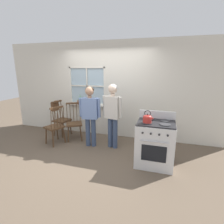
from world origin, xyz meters
name	(u,v)px	position (x,y,z in m)	size (l,w,h in m)	color
ground_plane	(90,156)	(0.00, 0.00, 0.00)	(16.00, 16.00, 0.00)	brown
wall_back	(109,90)	(0.03, 1.40, 1.34)	(6.40, 0.16, 2.70)	silver
chair_by_window	(61,120)	(-1.32, 0.96, 0.46)	(0.49, 0.50, 1.03)	#4C331E
chair_near_wall	(55,127)	(-1.14, 0.36, 0.46)	(0.53, 0.54, 1.03)	#4C331E
chair_center_cluster	(74,123)	(-0.80, 0.78, 0.46)	(0.56, 0.56, 1.03)	#4C331E
person_elderly_left	(90,111)	(-0.18, 0.51, 0.94)	(0.54, 0.27, 1.53)	#384766
person_teen_center	(113,110)	(0.38, 0.59, 0.98)	(0.52, 0.28, 1.60)	#384766
stove	(155,143)	(1.44, 0.08, 0.47)	(0.75, 0.68, 1.08)	silver
kettle	(147,118)	(1.27, -0.05, 1.02)	(0.21, 0.17, 0.25)	red
potted_plant	(80,101)	(-0.88, 1.31, 0.99)	(0.16, 0.16, 0.32)	#935B3D
handbag	(55,106)	(-1.55, 1.01, 0.86)	(0.22, 0.23, 0.31)	brown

